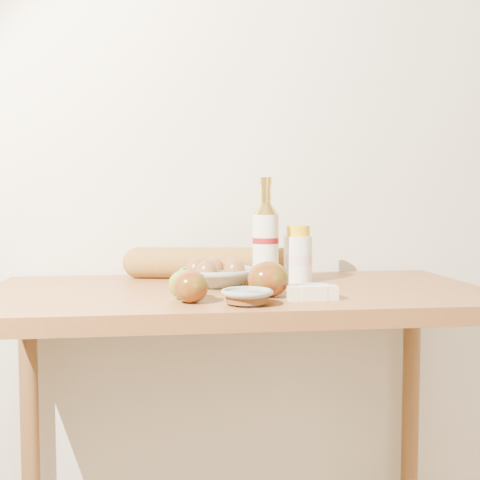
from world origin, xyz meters
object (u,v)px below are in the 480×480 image
at_px(egg_bowl, 218,275).
at_px(table, 238,339).
at_px(bourbon_bottle, 266,241).
at_px(baguette, 215,263).
at_px(cream_bottle, 298,256).

bearing_deg(egg_bowl, table, -49.59).
relative_size(table, bourbon_bottle, 4.44).
xyz_separation_m(bourbon_bottle, baguette, (-0.12, 0.13, -0.07)).
xyz_separation_m(table, baguette, (-0.04, 0.19, 0.17)).
height_order(table, baguette, baguette).
xyz_separation_m(table, egg_bowl, (-0.05, 0.05, 0.15)).
bearing_deg(table, bourbon_bottle, 38.55).
xyz_separation_m(cream_bottle, baguette, (-0.21, 0.10, -0.03)).
xyz_separation_m(egg_bowl, baguette, (0.01, 0.14, 0.01)).
distance_m(bourbon_bottle, cream_bottle, 0.11).
bearing_deg(bourbon_bottle, egg_bowl, -152.09).
distance_m(cream_bottle, baguette, 0.23).
distance_m(bourbon_bottle, baguette, 0.19).
bearing_deg(bourbon_bottle, cream_bottle, 44.35).
height_order(table, egg_bowl, egg_bowl).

